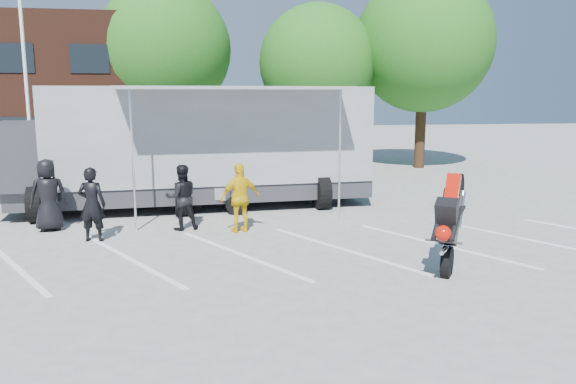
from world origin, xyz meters
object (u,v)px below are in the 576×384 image
object	(u,v)px
stunt_bike_rider	(452,267)
spectator_hivis	(240,198)
tree_mid	(317,63)
tree_right	(424,43)
spectator_leather_a	(48,195)
transporter_truck	(198,207)
parked_motorcycle	(214,214)
spectator_leather_c	(182,197)
spectator_leather_b	(92,204)
tree_left	(164,49)
flagpole	(31,50)

from	to	relation	value
stunt_bike_rider	spectator_hivis	size ratio (longest dim) A/B	1.22
tree_mid	tree_right	xyz separation A→B (m)	(5.00, -0.50, 0.93)
spectator_leather_a	transporter_truck	bearing A→B (deg)	-162.44
parked_motorcycle	spectator_leather_c	size ratio (longest dim) A/B	1.16
spectator_hivis	spectator_leather_b	bearing A→B (deg)	-10.16
spectator_hivis	tree_mid	bearing A→B (deg)	-126.37
tree_right	tree_left	bearing A→B (deg)	172.87
transporter_truck	spectator_leather_c	size ratio (longest dim) A/B	6.83
parked_motorcycle	spectator_hivis	size ratio (longest dim) A/B	1.12
spectator_leather_b	stunt_bike_rider	bearing A→B (deg)	169.11
tree_left	spectator_leather_c	size ratio (longest dim) A/B	4.98
tree_right	spectator_leather_c	world-z (taller)	tree_right
tree_right	stunt_bike_rider	xyz separation A→B (m)	(-5.50, -15.15, -5.88)
tree_right	spectator_leather_a	distance (m)	18.59
spectator_leather_a	spectator_leather_c	world-z (taller)	spectator_leather_a
transporter_truck	spectator_hivis	xyz separation A→B (m)	(1.10, -3.44, 0.90)
spectator_leather_a	tree_right	bearing A→B (deg)	-159.43
parked_motorcycle	spectator_leather_a	distance (m)	4.63
spectator_leather_b	flagpole	bearing A→B (deg)	-54.79
spectator_leather_a	spectator_hivis	bearing A→B (deg)	153.71
spectator_hivis	tree_right	bearing A→B (deg)	-145.28
spectator_leather_c	spectator_hivis	world-z (taller)	spectator_hivis
transporter_truck	spectator_hivis	distance (m)	3.73
parked_motorcycle	spectator_leather_c	distance (m)	2.20
tree_mid	transporter_truck	bearing A→B (deg)	-123.88
parked_motorcycle	spectator_leather_a	xyz separation A→B (m)	(-4.33, -1.36, 0.95)
flagpole	stunt_bike_rider	world-z (taller)	flagpole
spectator_leather_a	spectator_hivis	xyz separation A→B (m)	(4.94, -0.97, -0.05)
tree_mid	spectator_leather_b	distance (m)	15.32
tree_right	transporter_truck	world-z (taller)	tree_right
spectator_leather_a	flagpole	bearing A→B (deg)	-89.36
transporter_truck	spectator_leather_b	xyz separation A→B (m)	(-2.53, -3.77, 0.91)
tree_left	spectator_leather_a	xyz separation A→B (m)	(-2.55, -11.97, -4.61)
tree_mid	tree_right	world-z (taller)	tree_right
tree_left	spectator_leather_c	distance (m)	13.31
tree_mid	spectator_leather_b	world-z (taller)	tree_mid
flagpole	spectator_leather_a	world-z (taller)	flagpole
flagpole	tree_left	size ratio (longest dim) A/B	0.93
stunt_bike_rider	spectator_leather_a	bearing A→B (deg)	-172.59
transporter_truck	spectator_hivis	bearing A→B (deg)	-76.05
tree_left	spectator_leather_c	xyz separation A→B (m)	(0.88, -12.42, -4.70)
flagpole	spectator_hivis	world-z (taller)	flagpole
spectator_hivis	flagpole	bearing A→B (deg)	-61.57
stunt_bike_rider	parked_motorcycle	bearing A→B (deg)	162.79
tree_mid	spectator_leather_a	bearing A→B (deg)	-131.04
parked_motorcycle	spectator_hivis	world-z (taller)	spectator_hivis
parked_motorcycle	stunt_bike_rider	distance (m)	7.67
flagpole	transporter_truck	xyz separation A→B (m)	(5.54, -3.50, -5.05)
parked_motorcycle	stunt_bike_rider	world-z (taller)	stunt_bike_rider
tree_mid	parked_motorcycle	size ratio (longest dim) A/B	3.82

